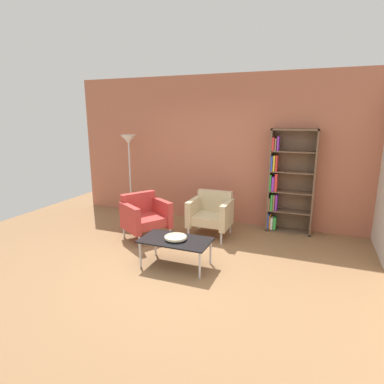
{
  "coord_description": "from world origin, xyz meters",
  "views": [
    {
      "loc": [
        1.78,
        -3.69,
        2.1
      ],
      "look_at": [
        0.01,
        0.84,
        0.95
      ],
      "focal_mm": 29.75,
      "sensor_mm": 36.0,
      "label": 1
    }
  ],
  "objects": [
    {
      "name": "coffee_table_low",
      "position": [
        0.01,
        0.18,
        0.37
      ],
      "size": [
        1.0,
        0.56,
        0.4
      ],
      "color": "black",
      "rests_on": "ground_plane"
    },
    {
      "name": "brick_back_panel",
      "position": [
        0.0,
        2.46,
        1.45
      ],
      "size": [
        6.4,
        0.12,
        2.9
      ],
      "primitive_type": "cube",
      "color": "#B2664C",
      "rests_on": "ground_plane"
    },
    {
      "name": "decorative_bowl",
      "position": [
        0.01,
        0.18,
        0.43
      ],
      "size": [
        0.32,
        0.32,
        0.05
      ],
      "color": "beige",
      "rests_on": "coffee_table_low"
    },
    {
      "name": "armchair_by_bookshelf",
      "position": [
        0.1,
        1.54,
        0.41
      ],
      "size": [
        0.72,
        0.66,
        0.78
      ],
      "rotation": [
        0.0,
        0.0,
        -0.0
      ],
      "color": "#C6B289",
      "rests_on": "ground_plane"
    },
    {
      "name": "bookshelf_tall",
      "position": [
        1.32,
        2.25,
        0.93
      ],
      "size": [
        0.8,
        0.3,
        1.9
      ],
      "color": "brown",
      "rests_on": "ground_plane"
    },
    {
      "name": "ground_plane",
      "position": [
        0.0,
        0.0,
        0.0
      ],
      "size": [
        8.32,
        8.32,
        0.0
      ],
      "primitive_type": "plane",
      "color": "olive"
    },
    {
      "name": "armchair_corner_red",
      "position": [
        -0.95,
        0.99,
        0.41
      ],
      "size": [
        0.92,
        0.94,
        0.78
      ],
      "rotation": [
        0.0,
        0.0,
        1.01
      ],
      "color": "#B73833",
      "rests_on": "ground_plane"
    },
    {
      "name": "floor_lamp_torchiere",
      "position": [
        -1.88,
        2.04,
        1.45
      ],
      "size": [
        0.32,
        0.32,
        1.74
      ],
      "color": "silver",
      "rests_on": "ground_plane"
    }
  ]
}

